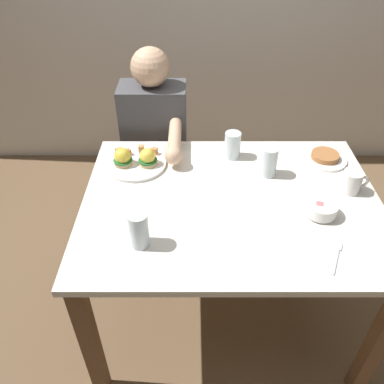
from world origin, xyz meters
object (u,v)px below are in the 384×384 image
Objects in this scene: fork at (337,256)px; water_glass_far at (234,147)px; water_glass_extra at (270,163)px; dining_table at (231,219)px; coffee_mug at (354,182)px; diner_person at (157,141)px; fruit_bowl at (322,209)px; water_glass_near at (140,232)px; side_plate at (326,158)px; eggs_benedict_plate at (137,160)px.

water_glass_far reaches higher than fork.
water_glass_far is 0.92× the size of water_glass_extra.
coffee_mug is at bearing 6.66° from dining_table.
diner_person reaches higher than dining_table.
dining_table is 0.37m from fruit_bowl.
fork is at bearing -113.62° from coffee_mug.
water_glass_near is at bearing -144.53° from dining_table.
dining_table is at bearing 137.71° from fork.
water_glass_extra is at bearing 159.83° from coffee_mug.
dining_table is 6.00× the size of side_plate.
water_glass_near reaches higher than side_plate.
fork is 1.07× the size of water_glass_near.
diner_person is at bearing 81.25° from eggs_benedict_plate.
coffee_mug reaches higher than fork.
dining_table is at bearing 165.08° from fruit_bowl.
water_glass_near is 0.69× the size of side_plate.
diner_person reaches higher than coffee_mug.
side_plate is (0.86, 0.04, -0.01)m from eggs_benedict_plate.
coffee_mug is 0.40m from fork.
water_glass_extra is at bearing 108.99° from fork.
diner_person is (-0.69, 0.69, -0.12)m from fruit_bowl.
dining_table is at bearing -173.34° from coffee_mug.
fork is (-0.16, -0.36, -0.05)m from coffee_mug.
coffee_mug reaches higher than eggs_benedict_plate.
dining_table is 1.05× the size of diner_person.
fruit_bowl is at bearing -14.92° from dining_table.
fork is 0.68m from water_glass_near.
side_plate is at bearing -21.40° from diner_person.
water_glass_extra is at bearing -38.94° from diner_person.
fork reaches higher than dining_table.
water_glass_far is at bearing 127.15° from fruit_bowl.
water_glass_far reaches higher than dining_table.
water_glass_extra reaches higher than water_glass_far.
coffee_mug is at bearing -11.48° from eggs_benedict_plate.
fruit_bowl is 0.69m from water_glass_near.
water_glass_far is 0.20m from water_glass_extra.
side_plate is at bearing 100.67° from coffee_mug.
dining_table is 8.98× the size of water_glass_extra.
dining_table is at bearing -59.26° from diner_person.
diner_person is at bearing 141.06° from water_glass_extra.
eggs_benedict_plate is (-0.41, 0.24, 0.13)m from dining_table.
water_glass_near is at bearing -123.25° from water_glass_far.
fork is at bearing -5.02° from water_glass_near.
water_glass_near is 0.67m from water_glass_far.
water_glass_far is (-0.31, 0.62, 0.05)m from fork.
dining_table is 0.54m from side_plate.
eggs_benedict_plate is 0.59m from water_glass_extra.
fork is 1.21× the size of water_glass_far.
side_plate is 0.87m from diner_person.
fork is (0.75, -0.54, -0.02)m from eggs_benedict_plate.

